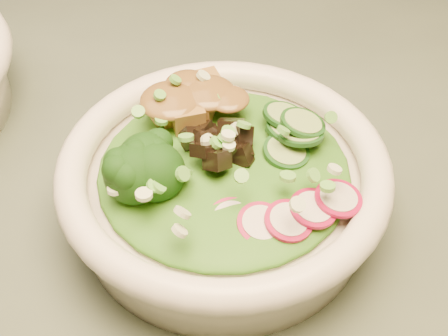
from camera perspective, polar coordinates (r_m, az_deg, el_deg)
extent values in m
cylinder|color=black|center=(1.19, 18.87, 0.02)|extent=(0.06, 0.06, 0.72)
cube|color=#4C5A4A|center=(0.57, -11.80, -3.45)|extent=(1.20, 0.80, 0.03)
cylinder|color=white|center=(0.52, 0.00, -2.54)|extent=(0.24, 0.24, 0.05)
torus|color=white|center=(0.49, 0.00, 0.07)|extent=(0.27, 0.27, 0.03)
ellipsoid|color=#1C6314|center=(0.49, 0.00, 0.08)|extent=(0.20, 0.20, 0.02)
ellipsoid|color=brown|center=(0.52, -3.37, 6.30)|extent=(0.07, 0.06, 0.02)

